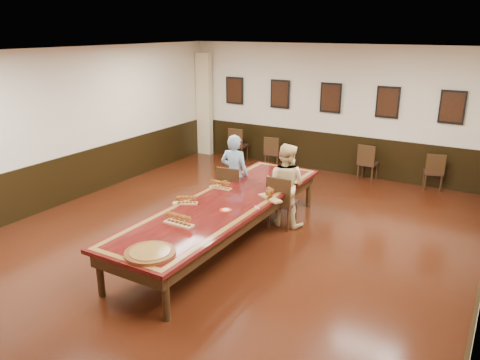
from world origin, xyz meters
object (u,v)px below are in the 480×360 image
Objects in this scene: chair_woman at (283,201)px; carved_platter at (150,253)px; conference_table at (225,209)px; person_woman at (285,185)px; spare_chair_b at (273,152)px; person_man at (234,174)px; spare_chair_a at (239,144)px; spare_chair_c at (368,162)px; spare_chair_d at (434,171)px; chair_man at (232,189)px.

carved_platter is (-0.35, -3.27, 0.27)m from chair_woman.
person_woman is at bearing 66.29° from conference_table.
spare_chair_b is (-1.89, 3.37, -0.08)m from chair_woman.
person_man is 1.17m from person_woman.
spare_chair_b is 0.54× the size of person_man.
spare_chair_a reaches higher than spare_chair_c.
conference_table is (-1.12, -4.73, 0.16)m from spare_chair_c.
person_woman reaches higher than spare_chair_d.
person_woman is 3.39m from carved_platter.
chair_man reaches higher than spare_chair_c.
spare_chair_c reaches higher than spare_chair_b.
spare_chair_c is 6.94m from carved_platter.
spare_chair_b is 0.98× the size of spare_chair_d.
person_woman is at bearing 168.41° from person_man.
conference_table is at bearing 97.47° from spare_chair_b.
conference_table is (-2.61, -4.82, 0.17)m from spare_chair_d.
spare_chair_a is 4.56m from person_woman.
spare_chair_d is at bearing 61.54° from conference_table.
conference_table is at bearing 95.20° from carved_platter.
spare_chair_b is 3.28m from person_man.
spare_chair_a is 0.59× the size of person_man.
spare_chair_a is 1.33× the size of carved_platter.
chair_woman reaches higher than carved_platter.
person_man reaches higher than conference_table.
chair_woman is at bearing 168.29° from chair_man.
chair_man is at bearing 93.55° from spare_chair_b.
chair_woman is 1.15× the size of spare_chair_d.
chair_woman is at bearing 83.83° from carved_platter.
carved_platter is at bearing 56.53° from spare_chair_d.
spare_chair_c reaches higher than conference_table.
carved_platter is (1.54, -6.64, 0.35)m from spare_chair_b.
spare_chair_c is at bearing -101.34° from chair_woman.
chair_man reaches higher than spare_chair_a.
carved_platter is at bearing 96.16° from person_man.
person_woman is 0.31× the size of conference_table.
person_man is (1.87, -3.31, 0.33)m from spare_chair_a.
spare_chair_c is 0.57× the size of person_man.
spare_chair_d reaches higher than spare_chair_b.
carved_platter is (-0.93, -6.87, 0.32)m from spare_chair_c.
spare_chair_a reaches higher than conference_table.
conference_table is (1.34, -4.50, 0.18)m from spare_chair_b.
person_woman is 1.36m from conference_table.
spare_chair_d is 4.15m from person_woman.
carved_platter is at bearing 81.81° from person_woman.
spare_chair_c reaches higher than spare_chair_d.
person_man is (-1.17, 0.20, 0.29)m from chair_woman.
spare_chair_c is 0.18× the size of conference_table.
person_woman is (3.03, -3.40, 0.32)m from spare_chair_a.
conference_table is (0.61, -1.22, 0.11)m from chair_man.
chair_woman is 1.43× the size of carved_platter.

